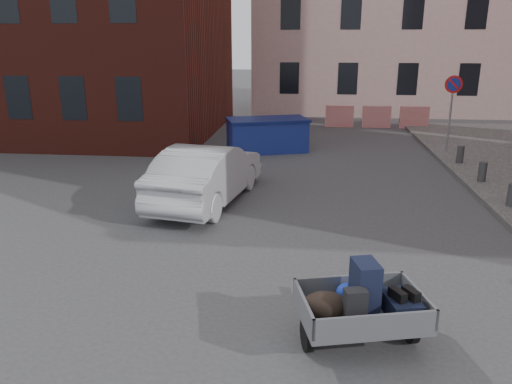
# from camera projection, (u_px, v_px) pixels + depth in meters

# --- Properties ---
(ground) EXTENTS (120.00, 120.00, 0.00)m
(ground) POSITION_uv_depth(u_px,v_px,m) (245.00, 258.00, 9.41)
(ground) COLOR #38383A
(ground) RESTS_ON ground
(no_parking_sign) EXTENTS (0.60, 0.09, 2.65)m
(no_parking_sign) POSITION_uv_depth(u_px,v_px,m) (452.00, 98.00, 17.21)
(no_parking_sign) COLOR gray
(no_parking_sign) RESTS_ON sidewalk
(bollards) EXTENTS (0.22, 9.02, 0.55)m
(bollards) POSITION_uv_depth(u_px,v_px,m) (512.00, 195.00, 11.90)
(bollards) COLOR #3A3A3D
(bollards) RESTS_ON sidewalk
(barriers) EXTENTS (4.70, 0.18, 1.00)m
(barriers) POSITION_uv_depth(u_px,v_px,m) (377.00, 117.00, 23.08)
(barriers) COLOR red
(barriers) RESTS_ON ground
(trailer) EXTENTS (1.82, 1.95, 1.20)m
(trailer) POSITION_uv_depth(u_px,v_px,m) (360.00, 305.00, 6.56)
(trailer) COLOR black
(trailer) RESTS_ON ground
(dumpster) EXTENTS (3.20, 2.31, 1.21)m
(dumpster) POSITION_uv_depth(u_px,v_px,m) (267.00, 135.00, 18.21)
(dumpster) COLOR navy
(dumpster) RESTS_ON ground
(silver_car) EXTENTS (2.32, 4.69, 1.48)m
(silver_car) POSITION_uv_depth(u_px,v_px,m) (207.00, 173.00, 12.49)
(silver_car) COLOR #B9BBC2
(silver_car) RESTS_ON ground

